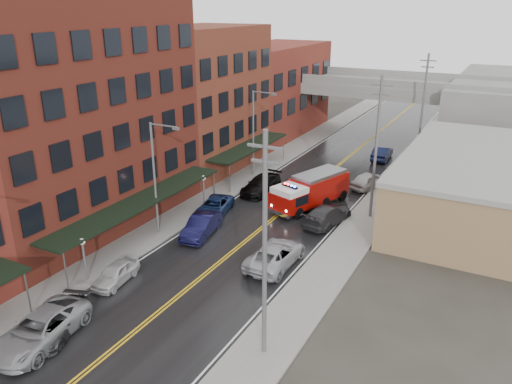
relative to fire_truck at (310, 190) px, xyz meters
The scene contains 30 objects.
road 5.41m from the fire_truck, 108.81° to the right, with size 11.00×160.00×0.02m, color black.
sidewalk_left 10.33m from the fire_truck, 151.35° to the right, with size 3.00×160.00×0.15m, color slate.
sidewalk_right 7.62m from the fire_truck, 41.04° to the right, with size 3.00×160.00×0.15m, color slate.
curb_left 8.94m from the fire_truck, 146.19° to the right, with size 0.30×160.00×0.15m, color gray.
curb_right 6.49m from the fire_truck, 50.92° to the right, with size 0.30×160.00×0.15m, color gray.
brick_building_b 20.51m from the fire_truck, 141.52° to the right, with size 9.00×20.00×18.00m, color #4F2015.
brick_building_c 17.04m from the fire_truck, 159.49° to the left, with size 9.00×15.00×15.00m, color brown.
brick_building_far 27.88m from the fire_truck, 122.95° to the left, with size 9.00×20.00×12.00m, color maroon.
tan_building 15.24m from the fire_truck, 19.59° to the left, with size 14.00×22.00×5.00m, color #8E6B4C.
awning_1 15.08m from the fire_truck, 127.59° to the right, with size 2.60×18.00×3.09m.
awning_2 10.82m from the fire_truck, 148.56° to the left, with size 2.60×13.00×3.09m.
globe_lamp_1 20.56m from the fire_truck, 113.12° to the right, with size 0.44×0.44×3.12m.
globe_lamp_2 9.47m from the fire_truck, 148.73° to the right, with size 0.44×0.44×3.12m.
street_lamp_1 14.12m from the fire_truck, 127.01° to the right, with size 2.64×0.22×9.00m.
street_lamp_2 10.32m from the fire_truck, 148.18° to the left, with size 2.64×0.22×9.00m.
utility_pole_0 21.19m from the fire_truck, 74.47° to the right, with size 1.80×0.24×12.00m.
utility_pole_1 7.27m from the fire_truck, ahead, with size 1.80×0.24×12.00m.
utility_pole_2 21.37m from the fire_truck, 74.62° to the left, with size 1.80×0.24×12.00m.
overpass 27.50m from the fire_truck, 93.53° to the left, with size 40.00×10.00×7.50m.
fire_truck is the anchor object (origin of this frame).
parked_car_left_2 25.32m from the fire_truck, 102.54° to the right, with size 2.74×5.95×1.65m, color gray.
parked_car_left_3 24.21m from the fire_truck, 102.73° to the right, with size 1.89×4.65×1.35m, color #28292B.
parked_car_left_4 19.18m from the fire_truck, 109.10° to the right, with size 1.56×3.88×1.32m, color #BABABA.
parked_car_left_5 10.95m from the fire_truck, 118.83° to the right, with size 1.71×4.91×1.62m, color black.
parked_car_left_6 8.63m from the fire_truck, 141.00° to the right, with size 2.26×4.91×1.36m, color navy.
parked_car_left_7 5.65m from the fire_truck, 168.72° to the left, with size 2.23×5.49×1.59m, color black.
parked_car_right_0 11.30m from the fire_truck, 80.14° to the right, with size 2.66×5.76×1.60m, color #9FA1A7.
parked_car_right_1 3.97m from the fire_truck, 46.18° to the right, with size 2.23×5.49×1.59m, color #2A2A2D.
parked_car_right_2 7.96m from the fire_truck, 65.13° to the left, with size 1.89×4.71×1.60m, color #BDBDBD.
parked_car_right_3 17.44m from the fire_truck, 83.24° to the left, with size 1.69×4.85×1.60m, color #0E1533.
Camera 1 is at (16.84, -4.14, 17.20)m, focal length 35.00 mm.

